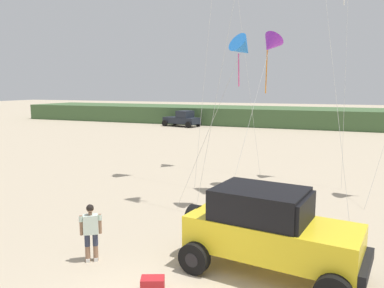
# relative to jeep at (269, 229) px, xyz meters

# --- Properties ---
(dune_ridge) EXTENTS (90.00, 9.42, 2.21)m
(dune_ridge) POSITION_rel_jeep_xyz_m (1.42, 40.85, -0.09)
(dune_ridge) COLOR #426038
(dune_ridge) RESTS_ON ground_plane
(jeep) EXTENTS (4.99, 2.96, 2.26)m
(jeep) POSITION_rel_jeep_xyz_m (0.00, 0.00, 0.00)
(jeep) COLOR yellow
(jeep) RESTS_ON ground_plane
(person_watching) EXTENTS (0.53, 0.46, 1.67)m
(person_watching) POSITION_rel_jeep_xyz_m (-4.77, -1.19, -0.26)
(person_watching) COLOR #8C664C
(person_watching) RESTS_ON ground_plane
(cooler_box) EXTENTS (0.66, 0.55, 0.38)m
(cooler_box) POSITION_rel_jeep_xyz_m (-2.38, -2.06, -1.01)
(cooler_box) COLOR #B21E23
(cooler_box) RESTS_ON ground_plane
(distant_pickup) EXTENTS (4.92, 3.38, 1.98)m
(distant_pickup) POSITION_rel_jeep_xyz_m (-17.28, 34.35, -0.26)
(distant_pickup) COLOR #1E232D
(distant_pickup) RESTS_ON ground_plane
(kite_blue_swept) EXTENTS (1.62, 4.55, 7.52)m
(kite_blue_swept) POSITION_rel_jeep_xyz_m (-1.75, 8.69, 5.64)
(kite_blue_swept) COLOR purple
(kite_blue_swept) RESTS_ON ground_plane
(kite_pink_ribbon) EXTENTS (2.90, 1.84, 6.95)m
(kite_pink_ribbon) POSITION_rel_jeep_xyz_m (-2.15, 5.18, 5.18)
(kite_pink_ribbon) COLOR blue
(kite_pink_ribbon) RESTS_ON ground_plane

